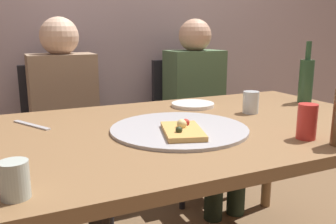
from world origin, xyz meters
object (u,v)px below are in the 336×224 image
(soda_can, at_px, (307,122))
(table_knife, at_px, (31,125))
(plate_stack, at_px, (193,105))
(guest_in_beanie, at_px, (201,103))
(wine_bottle, at_px, (306,80))
(guest_in_sweater, at_px, (67,116))
(tumbler_near, at_px, (251,102))
(chair_right, at_px, (189,117))
(chair_left, at_px, (64,131))
(pizza_tray, at_px, (179,129))
(dining_table, at_px, (204,139))
(pizza_slice_last, at_px, (183,130))
(tumbler_far, at_px, (15,180))

(soda_can, xyz_separation_m, table_knife, (-0.84, 0.58, -0.06))
(plate_stack, height_order, guest_in_beanie, guest_in_beanie)
(wine_bottle, distance_m, guest_in_sweater, 1.28)
(wine_bottle, bearing_deg, tumbler_near, -168.70)
(soda_can, height_order, chair_right, chair_right)
(plate_stack, bearing_deg, wine_bottle, -15.05)
(chair_left, distance_m, guest_in_sweater, 0.20)
(soda_can, distance_m, chair_left, 1.42)
(pizza_tray, height_order, guest_in_sweater, guest_in_sweater)
(chair_right, bearing_deg, plate_stack, 62.95)
(tumbler_near, bearing_deg, dining_table, -166.56)
(wine_bottle, height_order, chair_left, wine_bottle)
(wine_bottle, xyz_separation_m, chair_right, (-0.27, 0.76, -0.34))
(dining_table, relative_size, wine_bottle, 5.07)
(dining_table, xyz_separation_m, plate_stack, (0.11, 0.30, 0.08))
(soda_can, distance_m, table_knife, 1.03)
(wine_bottle, height_order, guest_in_sweater, guest_in_sweater)
(tumbler_near, xyz_separation_m, chair_right, (0.14, 0.84, -0.27))
(tumbler_near, bearing_deg, pizza_slice_last, -155.69)
(pizza_tray, bearing_deg, guest_in_sweater, 109.01)
(pizza_slice_last, relative_size, table_knife, 1.13)
(soda_can, relative_size, chair_right, 0.14)
(tumbler_near, bearing_deg, chair_left, 129.95)
(soda_can, height_order, plate_stack, soda_can)
(guest_in_sweater, bearing_deg, wine_bottle, 151.35)
(chair_left, bearing_deg, table_knife, 71.80)
(tumbler_near, distance_m, soda_can, 0.41)
(pizza_slice_last, distance_m, guest_in_beanie, 1.07)
(pizza_tray, height_order, wine_bottle, wine_bottle)
(tumbler_near, relative_size, chair_right, 0.11)
(guest_in_sweater, bearing_deg, chair_left, -90.00)
(wine_bottle, xyz_separation_m, table_knife, (-1.32, 0.10, -0.12))
(wine_bottle, bearing_deg, table_knife, 175.75)
(dining_table, xyz_separation_m, tumbler_far, (-0.72, -0.40, 0.11))
(wine_bottle, relative_size, chair_left, 0.35)
(tumbler_far, bearing_deg, guest_in_beanie, 45.29)
(plate_stack, distance_m, chair_left, 0.84)
(chair_right, distance_m, guest_in_sweater, 0.87)
(plate_stack, relative_size, table_knife, 0.95)
(plate_stack, height_order, chair_right, chair_right)
(dining_table, xyz_separation_m, guest_in_sweater, (-0.42, 0.75, -0.02))
(dining_table, distance_m, pizza_tray, 0.17)
(guest_in_beanie, bearing_deg, chair_right, -90.00)
(dining_table, distance_m, tumbler_far, 0.83)
(plate_stack, relative_size, chair_left, 0.23)
(tumbler_far, relative_size, table_knife, 0.39)
(tumbler_near, xyz_separation_m, table_knife, (-0.92, 0.18, -0.05))
(dining_table, bearing_deg, guest_in_sweater, 119.26)
(chair_left, bearing_deg, soda_can, 116.87)
(pizza_slice_last, relative_size, tumbler_far, 2.89)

